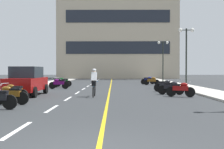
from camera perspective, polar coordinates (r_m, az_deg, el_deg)
ground_plane at (r=26.22m, az=-0.89°, el=-2.59°), size 140.00×140.00×0.00m
curb_left at (r=30.22m, az=-14.56°, el=-2.04°), size 2.40×72.00×0.12m
curb_right at (r=29.96m, az=13.15°, el=-2.06°), size 2.40×72.00×0.12m
lane_dash_0 at (r=7.77m, az=-19.20°, el=-10.93°), size 0.14×2.20×0.01m
lane_dash_1 at (r=11.57m, az=-12.52°, el=-7.01°), size 0.14×2.20×0.01m
lane_dash_2 at (r=15.46m, az=-9.21°, el=-5.01°), size 0.14×2.20×0.01m
lane_dash_3 at (r=19.40m, az=-7.25°, el=-3.81°), size 0.14×2.20×0.01m
lane_dash_4 at (r=23.36m, az=-5.96°, el=-3.01°), size 0.14×2.20×0.01m
lane_dash_5 at (r=27.34m, az=-5.05°, el=-2.45°), size 0.14×2.20×0.01m
lane_dash_6 at (r=31.31m, az=-4.36°, el=-2.02°), size 0.14×2.20×0.01m
lane_dash_7 at (r=35.30m, az=-3.83°, el=-1.69°), size 0.14×2.20×0.01m
lane_dash_8 at (r=39.29m, az=-3.41°, el=-1.43°), size 0.14×2.20×0.01m
lane_dash_9 at (r=43.27m, az=-3.07°, el=-1.22°), size 0.14×2.20×0.01m
lane_dash_10 at (r=47.27m, az=-2.78°, el=-1.04°), size 0.14×2.20×0.01m
lane_dash_11 at (r=51.26m, az=-2.54°, el=-0.89°), size 0.14×2.20×0.01m
centre_line_yellow at (r=29.21m, az=-0.28°, el=-2.23°), size 0.12×66.00×0.01m
office_building at (r=55.31m, az=1.15°, el=9.25°), size 22.84×9.21×19.28m
street_lamp_mid at (r=26.12m, az=15.33°, el=6.20°), size 1.46×0.36×5.37m
street_lamp_far at (r=36.14m, az=10.65°, el=4.63°), size 1.46×0.36×5.27m
parked_car_near at (r=17.98m, az=-17.42°, el=-1.30°), size 1.98×4.23×1.82m
motorcycle_2 at (r=13.42m, az=-20.56°, el=-3.94°), size 1.70×0.60×0.92m
motorcycle_3 at (r=15.12m, az=-19.95°, el=-3.40°), size 1.66×0.73×0.92m
motorcycle_4 at (r=16.75m, az=14.22°, el=-2.96°), size 1.64×0.80×0.92m
motorcycle_5 at (r=18.17m, az=12.29°, el=-2.66°), size 1.68×0.64×0.92m
motorcycle_6 at (r=20.66m, az=11.09°, el=-2.23°), size 1.70×0.60×0.92m
motorcycle_7 at (r=23.57m, az=-11.12°, el=-1.85°), size 1.70×0.60×0.92m
motorcycle_8 at (r=25.55m, az=-10.70°, el=-1.64°), size 1.68×0.65×0.92m
motorcycle_9 at (r=27.00m, az=-10.21°, el=-1.50°), size 1.69×0.63×0.92m
motorcycle_10 at (r=29.52m, az=8.34°, el=-1.29°), size 1.69×0.62×0.92m
motorcycle_11 at (r=31.18m, az=7.57°, el=-1.18°), size 1.67×0.71×0.92m
cyclist_rider at (r=16.38m, az=-3.80°, el=-1.57°), size 0.42×1.77×1.71m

